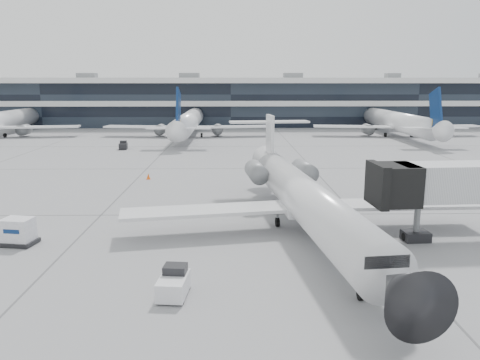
{
  "coord_description": "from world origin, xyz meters",
  "views": [
    {
      "loc": [
        0.33,
        -35.43,
        10.2
      ],
      "look_at": [
        0.92,
        0.86,
        2.6
      ],
      "focal_mm": 35.0,
      "sensor_mm": 36.0,
      "label": 1
    }
  ],
  "objects_px": {
    "regional_jet": "(303,197)",
    "ramp_worker": "(394,284)",
    "baggage_tug": "(174,283)",
    "cargo_uld": "(18,232)"
  },
  "relations": [
    {
      "from": "baggage_tug",
      "to": "cargo_uld",
      "type": "distance_m",
      "value": 13.16
    },
    {
      "from": "regional_jet",
      "to": "ramp_worker",
      "type": "distance_m",
      "value": 11.17
    },
    {
      "from": "ramp_worker",
      "to": "baggage_tug",
      "type": "xyz_separation_m",
      "value": [
        -10.55,
        0.63,
        -0.19
      ]
    },
    {
      "from": "ramp_worker",
      "to": "baggage_tug",
      "type": "relative_size",
      "value": 0.7
    },
    {
      "from": "regional_jet",
      "to": "ramp_worker",
      "type": "xyz_separation_m",
      "value": [
        2.77,
        -10.69,
        -1.64
      ]
    },
    {
      "from": "ramp_worker",
      "to": "baggage_tug",
      "type": "distance_m",
      "value": 10.57
    },
    {
      "from": "ramp_worker",
      "to": "baggage_tug",
      "type": "height_order",
      "value": "ramp_worker"
    },
    {
      "from": "regional_jet",
      "to": "cargo_uld",
      "type": "xyz_separation_m",
      "value": [
        -18.59,
        -2.57,
        -1.61
      ]
    },
    {
      "from": "baggage_tug",
      "to": "ramp_worker",
      "type": "bearing_deg",
      "value": 2.06
    },
    {
      "from": "regional_jet",
      "to": "ramp_worker",
      "type": "height_order",
      "value": "regional_jet"
    }
  ]
}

